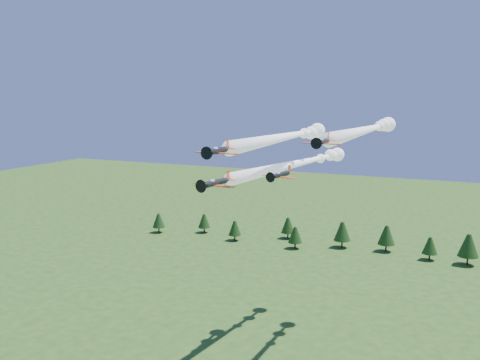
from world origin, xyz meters
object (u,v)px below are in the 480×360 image
at_px(plane_left, 300,163).
at_px(plane_lead, 288,136).
at_px(plane_slot, 280,175).
at_px(plane_right, 369,129).

bearing_deg(plane_left, plane_lead, -75.04).
distance_m(plane_left, plane_slot, 27.73).
bearing_deg(plane_right, plane_lead, -142.92).
xyz_separation_m(plane_lead, plane_left, (-1.38, 12.91, -7.20)).
bearing_deg(plane_left, plane_right, 0.17).
distance_m(plane_lead, plane_left, 14.84).
bearing_deg(plane_left, plane_slot, -71.00).
bearing_deg(plane_lead, plane_slot, -75.51).
height_order(plane_lead, plane_slot, plane_lead).
height_order(plane_left, plane_slot, plane_slot).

